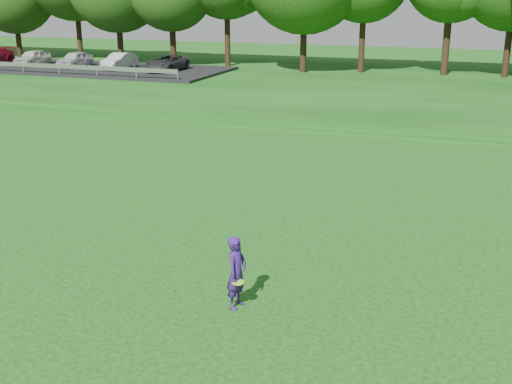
% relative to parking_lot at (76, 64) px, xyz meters
% --- Properties ---
extents(ground, '(140.00, 140.00, 0.00)m').
position_rel_parking_lot_xyz_m(ground, '(23.82, -32.81, -1.03)').
color(ground, '#0C420F').
rests_on(ground, ground).
extents(berm, '(130.00, 30.00, 0.60)m').
position_rel_parking_lot_xyz_m(berm, '(23.82, 1.19, -0.73)').
color(berm, '#0C420F').
rests_on(berm, ground).
extents(walking_path, '(130.00, 1.60, 0.04)m').
position_rel_parking_lot_xyz_m(walking_path, '(23.82, -12.81, -1.01)').
color(walking_path, gray).
rests_on(walking_path, ground).
extents(parking_lot, '(24.00, 9.00, 1.38)m').
position_rel_parking_lot_xyz_m(parking_lot, '(0.00, 0.00, 0.00)').
color(parking_lot, black).
rests_on(parking_lot, berm).
extents(woman, '(0.45, 0.62, 1.61)m').
position_rel_parking_lot_xyz_m(woman, '(25.79, -31.39, -0.23)').
color(woman, '#35186C').
rests_on(woman, ground).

